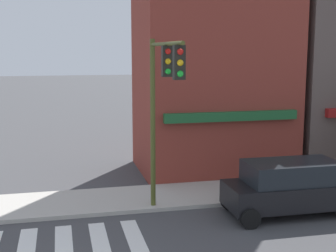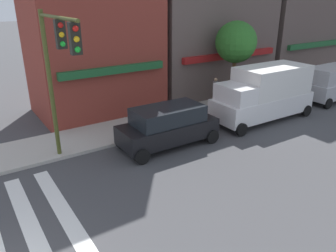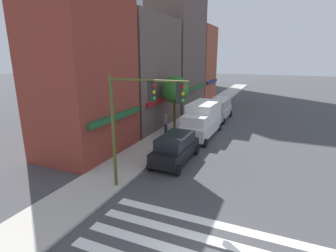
# 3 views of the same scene
# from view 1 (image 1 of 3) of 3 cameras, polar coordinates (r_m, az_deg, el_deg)

# --- Properties ---
(sidewalk_left) EXTENTS (120.00, 3.00, 0.15)m
(sidewalk_left) POSITION_cam_1_polar(r_m,az_deg,el_deg) (18.36, -14.46, -9.31)
(sidewalk_left) COLOR #B2ADA3
(sidewalk_left) RESTS_ON ground_plane
(traffic_signal) EXTENTS (0.32, 4.24, 6.22)m
(traffic_signal) POSITION_cam_1_polar(r_m,az_deg,el_deg) (15.22, -0.76, 4.15)
(traffic_signal) COLOR #474C1E
(traffic_signal) RESTS_ON ground_plane
(suv_black) EXTENTS (4.72, 2.12, 1.94)m
(suv_black) POSITION_cam_1_polar(r_m,az_deg,el_deg) (17.32, 14.79, -7.15)
(suv_black) COLOR black
(suv_black) RESTS_ON ground_plane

